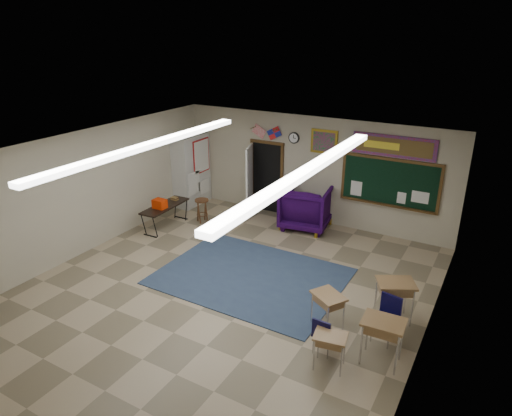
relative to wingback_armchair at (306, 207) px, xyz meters
The scene contains 25 objects.
floor 3.98m from the wingback_armchair, 91.98° to the right, with size 9.00×9.00×0.00m, color #9D8A6C.
back_wall 1.08m from the wingback_armchair, 103.44° to the left, with size 8.00×0.04×3.00m, color #B7AD94.
front_wall 8.48m from the wingback_armchair, 90.92° to the right, with size 8.00×0.04×3.00m, color #B7AD94.
left_wall 5.78m from the wingback_armchair, 136.45° to the right, with size 0.04×9.00×3.00m, color #B7AD94.
right_wall 5.59m from the wingback_armchair, 45.49° to the right, with size 0.04×9.00×3.00m, color #B7AD94.
ceiling 4.61m from the wingback_armchair, 91.98° to the right, with size 8.00×9.00×0.04m, color silver.
area_rug 3.19m from the wingback_armchair, 88.83° to the right, with size 4.00×3.00×0.02m, color #30435C.
fluorescent_strips 4.58m from the wingback_armchair, 91.98° to the right, with size 3.86×6.00×0.10m, color white, non-canonical shape.
doorway 1.75m from the wingback_armchair, 165.62° to the left, with size 1.10×0.89×2.16m.
chalkboard 2.30m from the wingback_armchair, 14.41° to the left, with size 2.55×0.14×1.30m.
bulletin_board 2.83m from the wingback_armchair, 14.52° to the left, with size 2.10×0.05×0.55m.
framed_art_print 1.85m from the wingback_armchair, 68.17° to the left, with size 0.75×0.05×0.65m.
wall_clock 1.96m from the wingback_armchair, 142.05° to the left, with size 0.32×0.05×0.32m.
wall_flags 2.49m from the wingback_armchair, 161.68° to the left, with size 1.16×0.06×0.70m, color red, non-canonical shape.
storage_cabinet 3.88m from the wingback_armchair, behind, with size 0.59×1.25×2.20m.
wingback_armchair is the anchor object (origin of this frame).
student_chair_reading 0.43m from the wingback_armchair, behind, with size 0.36×0.36×0.73m, color #0A0832, non-canonical shape.
student_chair_desk_a 5.30m from the wingback_armchair, 62.53° to the right, with size 0.36×0.36×0.72m, color #0A0832, non-canonical shape.
student_chair_desk_b 5.08m from the wingback_armchair, 50.07° to the right, with size 0.43×0.43×0.86m, color #0A0832, non-canonical shape.
student_desk_front_left 4.62m from the wingback_armchair, 60.98° to the right, with size 0.74×0.69×0.71m.
student_desk_front_right 4.53m from the wingback_armchair, 44.50° to the right, with size 0.85×0.78×0.83m.
student_desk_back_left 5.68m from the wingback_armchair, 62.03° to the right, with size 0.59×0.48×0.63m.
student_desk_back_right 5.59m from the wingback_armchair, 53.12° to the right, with size 0.71×0.54×0.82m.
folding_table 3.91m from the wingback_armchair, 149.86° to the right, with size 0.59×1.59×0.89m.
wooden_stool 2.95m from the wingback_armchair, 157.10° to the right, with size 0.39×0.39×0.68m.
Camera 1 is at (4.76, -6.90, 5.24)m, focal length 32.00 mm.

